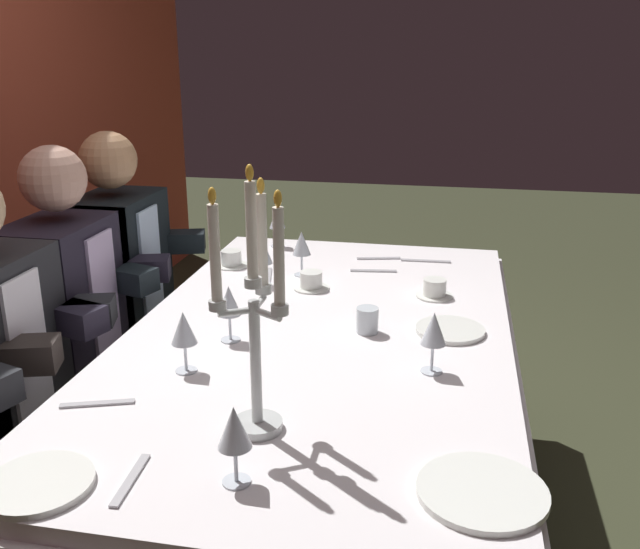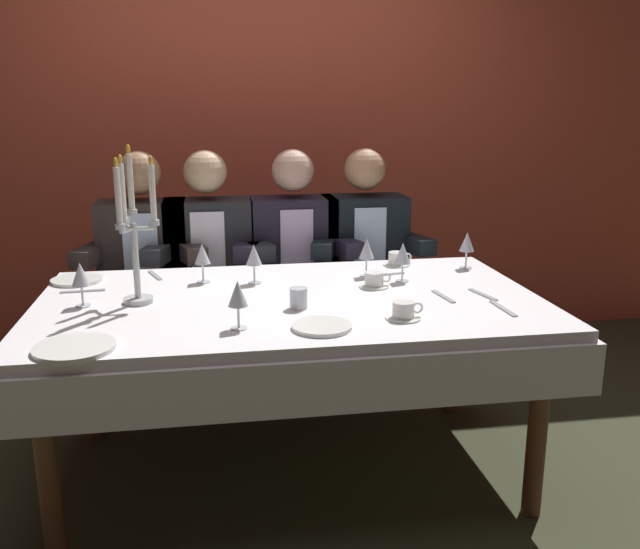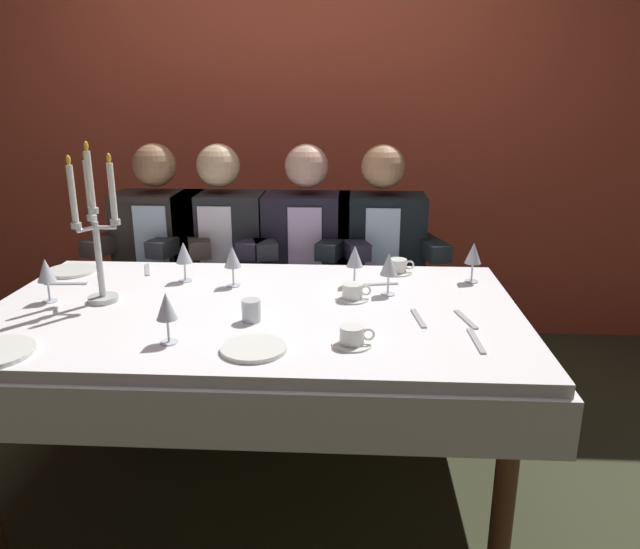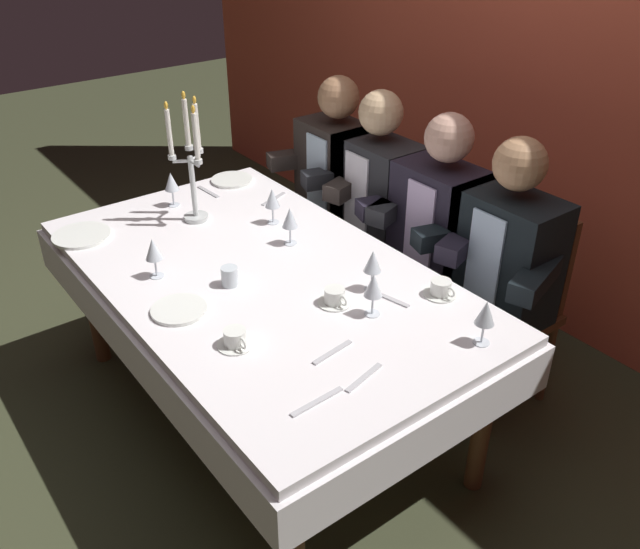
% 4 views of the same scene
% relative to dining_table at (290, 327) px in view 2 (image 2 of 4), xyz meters
% --- Properties ---
extents(ground_plane, '(12.00, 12.00, 0.00)m').
position_rel_dining_table_xyz_m(ground_plane, '(0.00, 0.00, -0.62)').
color(ground_plane, '#363A24').
extents(back_wall, '(6.00, 0.12, 2.70)m').
position_rel_dining_table_xyz_m(back_wall, '(0.00, 1.66, 0.73)').
color(back_wall, '#CB4F36').
rests_on(back_wall, ground_plane).
extents(dining_table, '(1.94, 1.14, 0.74)m').
position_rel_dining_table_xyz_m(dining_table, '(0.00, 0.00, 0.00)').
color(dining_table, white).
rests_on(dining_table, ground_plane).
extents(candelabra, '(0.15, 0.17, 0.58)m').
position_rel_dining_table_xyz_m(candelabra, '(-0.56, 0.03, 0.38)').
color(candelabra, silver).
rests_on(candelabra, dining_table).
extents(dinner_plate_0, '(0.25, 0.25, 0.01)m').
position_rel_dining_table_xyz_m(dinner_plate_0, '(-0.71, -0.45, 0.13)').
color(dinner_plate_0, white).
rests_on(dinner_plate_0, dining_table).
extents(dinner_plate_1, '(0.20, 0.20, 0.01)m').
position_rel_dining_table_xyz_m(dinner_plate_1, '(0.06, -0.38, 0.13)').
color(dinner_plate_1, white).
rests_on(dinner_plate_1, dining_table).
extents(dinner_plate_2, '(0.21, 0.21, 0.01)m').
position_rel_dining_table_xyz_m(dinner_plate_2, '(-0.85, 0.38, 0.13)').
color(dinner_plate_2, white).
rests_on(dinner_plate_2, dining_table).
extents(wine_glass_0, '(0.07, 0.07, 0.16)m').
position_rel_dining_table_xyz_m(wine_glass_0, '(-0.12, 0.23, 0.23)').
color(wine_glass_0, silver).
rests_on(wine_glass_0, dining_table).
extents(wine_glass_1, '(0.07, 0.07, 0.16)m').
position_rel_dining_table_xyz_m(wine_glass_1, '(-0.21, -0.34, 0.23)').
color(wine_glass_1, silver).
rests_on(wine_glass_1, dining_table).
extents(wine_glass_2, '(0.07, 0.07, 0.16)m').
position_rel_dining_table_xyz_m(wine_glass_2, '(0.49, 0.16, 0.24)').
color(wine_glass_2, silver).
rests_on(wine_glass_2, dining_table).
extents(wine_glass_3, '(0.07, 0.07, 0.16)m').
position_rel_dining_table_xyz_m(wine_glass_3, '(-0.33, 0.28, 0.23)').
color(wine_glass_3, silver).
rests_on(wine_glass_3, dining_table).
extents(wine_glass_4, '(0.07, 0.07, 0.16)m').
position_rel_dining_table_xyz_m(wine_glass_4, '(0.36, 0.27, 0.24)').
color(wine_glass_4, silver).
rests_on(wine_glass_4, dining_table).
extents(wine_glass_5, '(0.07, 0.07, 0.16)m').
position_rel_dining_table_xyz_m(wine_glass_5, '(0.84, 0.34, 0.24)').
color(wine_glass_5, silver).
rests_on(wine_glass_5, dining_table).
extents(wine_glass_6, '(0.07, 0.07, 0.16)m').
position_rel_dining_table_xyz_m(wine_glass_6, '(-0.76, 0.01, 0.24)').
color(wine_glass_6, silver).
rests_on(wine_glass_6, dining_table).
extents(water_tumbler_0, '(0.06, 0.06, 0.08)m').
position_rel_dining_table_xyz_m(water_tumbler_0, '(0.01, -0.14, 0.16)').
color(water_tumbler_0, silver).
rests_on(water_tumbler_0, dining_table).
extents(coffee_cup_0, '(0.13, 0.12, 0.06)m').
position_rel_dining_table_xyz_m(coffee_cup_0, '(0.55, 0.44, 0.15)').
color(coffee_cup_0, white).
rests_on(coffee_cup_0, dining_table).
extents(coffee_cup_1, '(0.13, 0.12, 0.06)m').
position_rel_dining_table_xyz_m(coffee_cup_1, '(0.36, -0.32, 0.15)').
color(coffee_cup_1, white).
rests_on(coffee_cup_1, dining_table).
extents(coffee_cup_2, '(0.13, 0.12, 0.06)m').
position_rel_dining_table_xyz_m(coffee_cup_2, '(0.36, 0.10, 0.15)').
color(coffee_cup_2, white).
rests_on(coffee_cup_2, dining_table).
extents(fork_0, '(0.17, 0.03, 0.01)m').
position_rel_dining_table_xyz_m(fork_0, '(-0.80, 0.21, 0.12)').
color(fork_0, '#B7B7BC').
rests_on(fork_0, dining_table).
extents(fork_1, '(0.07, 0.17, 0.01)m').
position_rel_dining_table_xyz_m(fork_1, '(-0.53, 0.42, 0.12)').
color(fork_1, '#B7B7BC').
rests_on(fork_1, dining_table).
extents(knife_2, '(0.03, 0.19, 0.01)m').
position_rel_dining_table_xyz_m(knife_2, '(0.74, -0.27, 0.12)').
color(knife_2, '#B7B7BC').
rests_on(knife_2, dining_table).
extents(spoon_3, '(0.04, 0.17, 0.01)m').
position_rel_dining_table_xyz_m(spoon_3, '(0.58, -0.09, 0.12)').
color(spoon_3, '#B7B7BC').
rests_on(spoon_3, dining_table).
extents(spoon_4, '(0.17, 0.06, 0.01)m').
position_rel_dining_table_xyz_m(spoon_4, '(0.45, 0.28, 0.12)').
color(spoon_4, '#B7B7BC').
rests_on(spoon_4, dining_table).
extents(fork_5, '(0.06, 0.17, 0.01)m').
position_rel_dining_table_xyz_m(fork_5, '(0.74, -0.09, 0.12)').
color(fork_5, '#B7B7BC').
rests_on(fork_5, dining_table).
extents(seated_diner_0, '(0.63, 0.48, 1.24)m').
position_rel_dining_table_xyz_m(seated_diner_0, '(-0.62, 0.89, 0.11)').
color(seated_diner_0, brown).
rests_on(seated_diner_0, ground_plane).
extents(seated_diner_1, '(0.63, 0.48, 1.24)m').
position_rel_dining_table_xyz_m(seated_diner_1, '(-0.30, 0.89, 0.11)').
color(seated_diner_1, brown).
rests_on(seated_diner_1, ground_plane).
extents(seated_diner_2, '(0.63, 0.48, 1.24)m').
position_rel_dining_table_xyz_m(seated_diner_2, '(0.12, 0.89, 0.11)').
color(seated_diner_2, brown).
rests_on(seated_diner_2, ground_plane).
extents(seated_diner_3, '(0.63, 0.48, 1.24)m').
position_rel_dining_table_xyz_m(seated_diner_3, '(0.49, 0.89, 0.11)').
color(seated_diner_3, brown).
rests_on(seated_diner_3, ground_plane).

